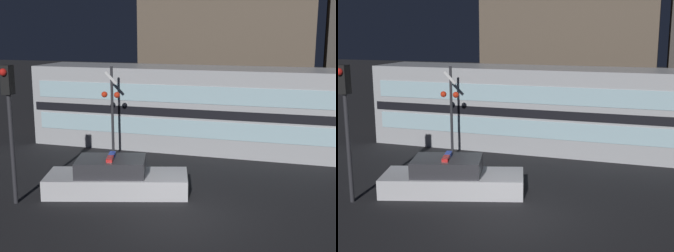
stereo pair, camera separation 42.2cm
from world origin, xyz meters
TOP-DOWN VIEW (x-y plane):
  - ground_plane at (0.00, 0.00)m, footprint 120.00×120.00m
  - train at (-0.95, 8.41)m, footprint 16.33×3.03m
  - police_car at (-2.57, 1.53)m, footprint 5.10×3.03m
  - crossing_signal_far at (-4.50, 5.73)m, footprint 0.84×0.33m
  - traffic_light_corner at (-5.29, -0.32)m, footprint 0.30×0.46m
  - building_left at (-1.41, 18.18)m, footprint 10.49×6.79m

SIDE VIEW (x-z plane):
  - ground_plane at x=0.00m, z-range 0.00..0.00m
  - police_car at x=-2.57m, z-range -0.18..1.16m
  - train at x=-0.95m, z-range 0.00..3.79m
  - crossing_signal_far at x=-4.50m, z-range 0.35..4.31m
  - traffic_light_corner at x=-5.29m, z-range 0.84..5.28m
  - building_left at x=-1.41m, z-range 0.00..10.51m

